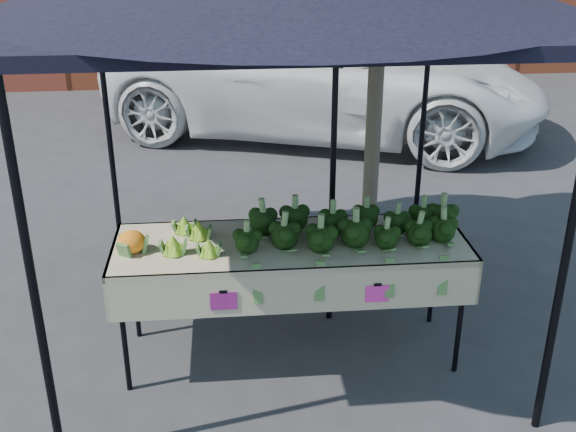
% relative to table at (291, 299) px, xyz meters
% --- Properties ---
extents(ground, '(90.00, 90.00, 0.00)m').
position_rel_table_xyz_m(ground, '(0.09, 0.13, -0.45)').
color(ground, '#2C2C2E').
extents(table, '(2.40, 0.81, 0.90)m').
position_rel_table_xyz_m(table, '(0.00, 0.00, 0.00)').
color(table, '#C0B591').
rests_on(table, ground).
extents(canopy, '(3.16, 3.16, 2.74)m').
position_rel_table_xyz_m(canopy, '(-0.00, 0.52, 0.92)').
color(canopy, black).
rests_on(canopy, ground).
extents(broccoli_heap, '(1.58, 0.55, 0.23)m').
position_rel_table_xyz_m(broccoli_heap, '(0.39, 0.03, 0.57)').
color(broccoli_heap, black).
rests_on(broccoli_heap, table).
extents(romanesco_cluster, '(0.41, 0.55, 0.18)m').
position_rel_table_xyz_m(romanesco_cluster, '(-0.67, 0.04, 0.54)').
color(romanesco_cluster, '#8DBD25').
rests_on(romanesco_cluster, table).
extents(cauliflower_pair, '(0.18, 0.18, 0.16)m').
position_rel_table_xyz_m(cauliflower_pair, '(-1.05, -0.05, 0.53)').
color(cauliflower_pair, orange).
rests_on(cauliflower_pair, table).
extents(street_tree, '(1.91, 1.91, 3.77)m').
position_rel_table_xyz_m(street_tree, '(0.82, 1.27, 1.44)').
color(street_tree, '#1E4C14').
rests_on(street_tree, ground).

